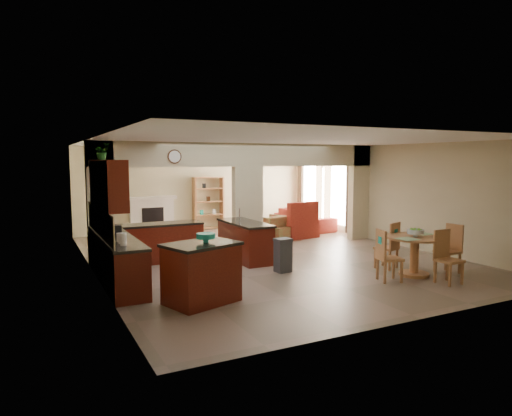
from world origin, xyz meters
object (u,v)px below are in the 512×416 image
sofa (304,219)px  dining_table (415,250)px  armchair (270,227)px  kitchen_island (202,273)px

sofa → dining_table: bearing=161.3°
armchair → dining_table: bearing=81.1°
dining_table → armchair: (-0.61, 5.10, -0.16)m
kitchen_island → armchair: (3.91, 4.82, -0.14)m
sofa → armchair: armchair is taller
armchair → sofa: bearing=-163.6°
dining_table → kitchen_island: bearing=176.5°
kitchen_island → sofa: (5.96, 6.11, -0.16)m
kitchen_island → sofa: kitchen_island is taller
kitchen_island → armchair: bearing=32.9°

